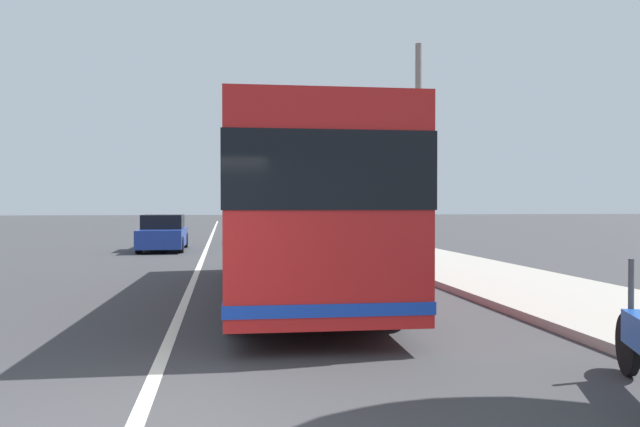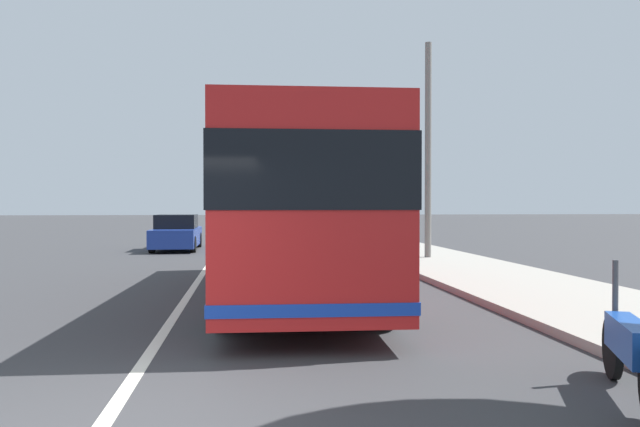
{
  "view_description": "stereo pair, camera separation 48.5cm",
  "coord_description": "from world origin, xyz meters",
  "px_view_note": "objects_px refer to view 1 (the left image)",
  "views": [
    {
      "loc": [
        -4.87,
        -0.75,
        1.86
      ],
      "look_at": [
        7.11,
        -2.7,
        1.69
      ],
      "focal_mm": 33.13,
      "sensor_mm": 36.0,
      "label": 1
    },
    {
      "loc": [
        -4.94,
        -1.23,
        1.86
      ],
      "look_at": [
        7.11,
        -2.7,
        1.69
      ],
      "focal_mm": 33.13,
      "sensor_mm": 36.0,
      "label": 2
    }
  ],
  "objects_px": {
    "car_far_distant": "(163,234)",
    "utility_pole": "(418,153)",
    "coach_bus": "(296,205)",
    "car_oncoming": "(261,228)"
  },
  "relations": [
    {
      "from": "car_oncoming",
      "to": "car_far_distant",
      "type": "bearing_deg",
      "value": 137.33
    },
    {
      "from": "utility_pole",
      "to": "car_oncoming",
      "type": "bearing_deg",
      "value": 23.05
    },
    {
      "from": "car_far_distant",
      "to": "car_oncoming",
      "type": "relative_size",
      "value": 1.11
    },
    {
      "from": "car_far_distant",
      "to": "utility_pole",
      "type": "height_order",
      "value": "utility_pole"
    },
    {
      "from": "coach_bus",
      "to": "utility_pole",
      "type": "bearing_deg",
      "value": -33.83
    },
    {
      "from": "car_far_distant",
      "to": "utility_pole",
      "type": "distance_m",
      "value": 11.19
    },
    {
      "from": "car_far_distant",
      "to": "car_oncoming",
      "type": "distance_m",
      "value": 6.3
    },
    {
      "from": "coach_bus",
      "to": "car_oncoming",
      "type": "bearing_deg",
      "value": 0.86
    },
    {
      "from": "coach_bus",
      "to": "car_far_distant",
      "type": "relative_size",
      "value": 2.29
    },
    {
      "from": "coach_bus",
      "to": "utility_pole",
      "type": "xyz_separation_m",
      "value": [
        6.83,
        -4.95,
        1.76
      ]
    }
  ]
}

